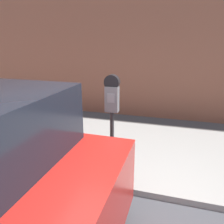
{
  "coord_description": "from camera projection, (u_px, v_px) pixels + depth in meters",
  "views": [
    {
      "loc": [
        0.51,
        -1.86,
        2.15
      ],
      "look_at": [
        -0.35,
        1.09,
        1.16
      ],
      "focal_mm": 35.0,
      "sensor_mm": 36.0,
      "label": 1
    }
  ],
  "objects": [
    {
      "name": "building_facade",
      "position": [
        162.0,
        4.0,
        5.73
      ],
      "size": [
        24.0,
        0.3,
        6.19
      ],
      "color": "#935642",
      "rests_on": "ground_plane"
    },
    {
      "name": "sidewalk",
      "position": [
        143.0,
        149.0,
        4.49
      ],
      "size": [
        24.0,
        2.8,
        0.1
      ],
      "color": "#9E9B96",
      "rests_on": "ground_plane"
    },
    {
      "name": "parking_meter",
      "position": [
        112.0,
        106.0,
        3.2
      ],
      "size": [
        0.22,
        0.12,
        1.62
      ],
      "color": "#2D2D30",
      "rests_on": "sidewalk"
    }
  ]
}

